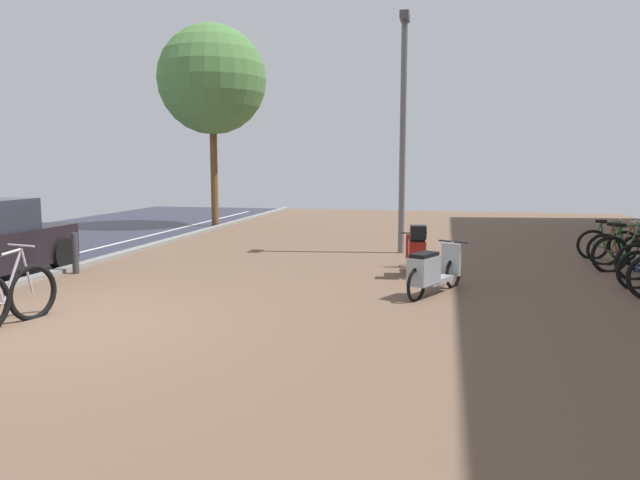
# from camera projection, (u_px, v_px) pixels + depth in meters

# --- Properties ---
(ground) EXTENTS (21.00, 40.00, 0.13)m
(ground) POSITION_uv_depth(u_px,v_px,m) (165.00, 334.00, 7.39)
(ground) COLOR #2B2A3D
(bicycle_foreground) EXTENTS (0.81, 1.49, 1.15)m
(bicycle_foreground) POSITION_uv_depth(u_px,v_px,m) (3.00, 294.00, 7.64)
(bicycle_foreground) COLOR black
(bicycle_foreground) RESTS_ON ground
(bicycle_rack_04) EXTENTS (1.40, 0.48, 1.02)m
(bicycle_rack_04) POSITION_uv_depth(u_px,v_px,m) (627.00, 254.00, 11.44)
(bicycle_rack_04) COLOR black
(bicycle_rack_04) RESTS_ON ground
(bicycle_rack_05) EXTENTS (1.32, 0.48, 0.94)m
(bicycle_rack_05) POSITION_uv_depth(u_px,v_px,m) (621.00, 249.00, 12.18)
(bicycle_rack_05) COLOR black
(bicycle_rack_05) RESTS_ON ground
(bicycle_rack_06) EXTENTS (1.30, 0.48, 0.93)m
(bicycle_rack_06) POSITION_uv_depth(u_px,v_px,m) (608.00, 244.00, 12.96)
(bicycle_rack_06) COLOR black
(bicycle_rack_06) RESTS_ON ground
(scooter_near) EXTENTS (0.55, 1.68, 0.99)m
(scooter_near) POSITION_uv_depth(u_px,v_px,m) (416.00, 251.00, 11.18)
(scooter_near) COLOR black
(scooter_near) RESTS_ON ground
(scooter_mid) EXTENTS (0.94, 1.66, 0.82)m
(scooter_mid) POSITION_uv_depth(u_px,v_px,m) (431.00, 271.00, 9.41)
(scooter_mid) COLOR black
(scooter_mid) RESTS_ON ground
(lamp_post) EXTENTS (0.20, 0.52, 5.42)m
(lamp_post) POSITION_uv_depth(u_px,v_px,m) (403.00, 121.00, 13.56)
(lamp_post) COLOR slate
(lamp_post) RESTS_ON ground
(street_tree) EXTENTS (3.53, 3.53, 6.55)m
(street_tree) POSITION_uv_depth(u_px,v_px,m) (212.00, 80.00, 19.36)
(street_tree) COLOR brown
(street_tree) RESTS_ON ground
(bollard_far) EXTENTS (0.12, 0.12, 0.78)m
(bollard_far) POSITION_uv_depth(u_px,v_px,m) (75.00, 253.00, 11.27)
(bollard_far) COLOR #38383D
(bollard_far) RESTS_ON ground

